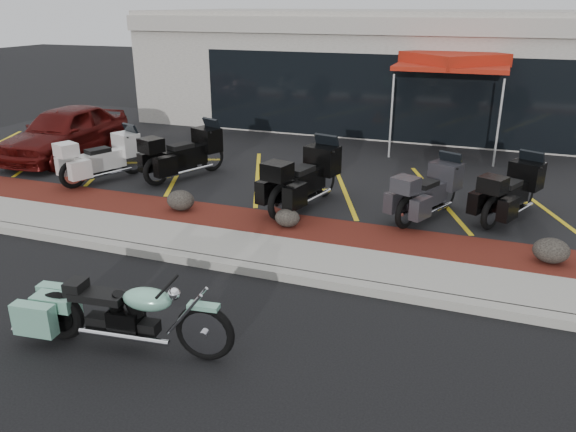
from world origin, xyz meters
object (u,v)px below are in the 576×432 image
at_px(parked_car, 65,132).
at_px(traffic_cone, 329,157).
at_px(touring_white, 132,149).
at_px(popup_canopy, 453,62).
at_px(hero_cruiser, 205,325).

distance_m(parked_car, traffic_cone, 7.37).
relative_size(touring_white, popup_canopy, 0.64).
distance_m(traffic_cone, popup_canopy, 4.54).
height_order(traffic_cone, popup_canopy, popup_canopy).
height_order(touring_white, popup_canopy, popup_canopy).
bearing_deg(touring_white, parked_car, 96.48).
relative_size(hero_cruiser, traffic_cone, 6.66).
relative_size(touring_white, parked_car, 0.53).
xyz_separation_m(touring_white, parked_car, (-2.72, 0.80, 0.07)).
height_order(hero_cruiser, touring_white, touring_white).
height_order(parked_car, traffic_cone, parked_car).
bearing_deg(hero_cruiser, traffic_cone, 89.90).
height_order(hero_cruiser, parked_car, parked_car).
relative_size(hero_cruiser, parked_car, 0.69).
distance_m(parked_car, popup_canopy, 11.03).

